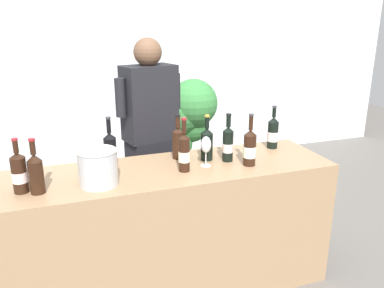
{
  "coord_description": "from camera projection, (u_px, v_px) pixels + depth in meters",
  "views": [
    {
      "loc": [
        -0.63,
        -2.27,
        1.83
      ],
      "look_at": [
        0.15,
        0.0,
        1.06
      ],
      "focal_mm": 36.37,
      "sensor_mm": 36.0,
      "label": 1
    }
  ],
  "objects": [
    {
      "name": "ground_plane",
      "position": [
        172.0,
        285.0,
        2.8
      ],
      "size": [
        12.0,
        12.0,
        0.0
      ],
      "primitive_type": "plane",
      "color": "#66605B"
    },
    {
      "name": "wall_back",
      "position": [
        110.0,
        56.0,
        4.71
      ],
      "size": [
        8.0,
        0.1,
        2.8
      ],
      "primitive_type": "cube",
      "color": "silver",
      "rests_on": "ground_plane"
    },
    {
      "name": "counter",
      "position": [
        171.0,
        230.0,
        2.66
      ],
      "size": [
        2.16,
        0.62,
        0.91
      ],
      "primitive_type": "cube",
      "color": "#9E7A56",
      "rests_on": "ground_plane"
    },
    {
      "name": "wine_bottle_0",
      "position": [
        250.0,
        148.0,
        2.55
      ],
      "size": [
        0.08,
        0.08,
        0.35
      ],
      "color": "black",
      "rests_on": "counter"
    },
    {
      "name": "wine_bottle_1",
      "position": [
        19.0,
        173.0,
        2.14
      ],
      "size": [
        0.08,
        0.08,
        0.31
      ],
      "color": "black",
      "rests_on": "counter"
    },
    {
      "name": "wine_bottle_2",
      "position": [
        178.0,
        142.0,
        2.67
      ],
      "size": [
        0.08,
        0.08,
        0.31
      ],
      "color": "black",
      "rests_on": "counter"
    },
    {
      "name": "wine_bottle_3",
      "position": [
        273.0,
        133.0,
        2.89
      ],
      "size": [
        0.08,
        0.08,
        0.32
      ],
      "color": "black",
      "rests_on": "counter"
    },
    {
      "name": "wine_bottle_4",
      "position": [
        228.0,
        143.0,
        2.62
      ],
      "size": [
        0.07,
        0.07,
        0.33
      ],
      "color": "black",
      "rests_on": "counter"
    },
    {
      "name": "wine_bottle_5",
      "position": [
        110.0,
        149.0,
        2.54
      ],
      "size": [
        0.08,
        0.08,
        0.33
      ],
      "color": "black",
      "rests_on": "counter"
    },
    {
      "name": "wine_bottle_6",
      "position": [
        184.0,
        152.0,
        2.44
      ],
      "size": [
        0.07,
        0.07,
        0.35
      ],
      "color": "black",
      "rests_on": "counter"
    },
    {
      "name": "wine_bottle_7",
      "position": [
        207.0,
        143.0,
        2.64
      ],
      "size": [
        0.08,
        0.08,
        0.32
      ],
      "color": "black",
      "rests_on": "counter"
    },
    {
      "name": "wine_bottle_8",
      "position": [
        36.0,
        172.0,
        2.13
      ],
      "size": [
        0.08,
        0.08,
        0.32
      ],
      "color": "black",
      "rests_on": "counter"
    },
    {
      "name": "wine_glass",
      "position": [
        206.0,
        146.0,
        2.52
      ],
      "size": [
        0.07,
        0.07,
        0.2
      ],
      "color": "silver",
      "rests_on": "counter"
    },
    {
      "name": "ice_bucket",
      "position": [
        98.0,
        167.0,
        2.24
      ],
      "size": [
        0.23,
        0.23,
        0.21
      ],
      "color": "silver",
      "rests_on": "counter"
    },
    {
      "name": "person_server",
      "position": [
        151.0,
        147.0,
        3.17
      ],
      "size": [
        0.55,
        0.34,
        1.7
      ],
      "color": "black",
      "rests_on": "ground_plane"
    },
    {
      "name": "potted_shrub",
      "position": [
        185.0,
        122.0,
        3.91
      ],
      "size": [
        0.6,
        0.56,
        1.28
      ],
      "color": "brown",
      "rests_on": "ground_plane"
    }
  ]
}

